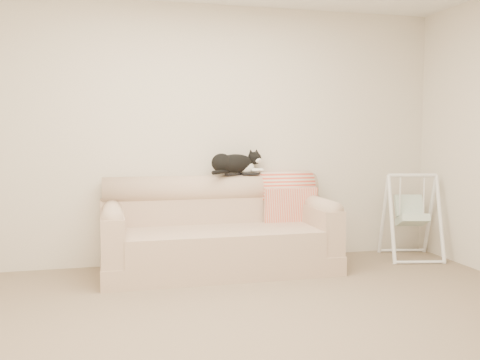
# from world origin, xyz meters

# --- Properties ---
(ground_plane) EXTENTS (5.00, 5.00, 0.00)m
(ground_plane) POSITION_xyz_m (0.00, 0.00, 0.00)
(ground_plane) COLOR #766753
(ground_plane) RESTS_ON ground
(room_shell) EXTENTS (5.04, 4.04, 2.60)m
(room_shell) POSITION_xyz_m (0.00, 0.00, 1.53)
(room_shell) COLOR beige
(room_shell) RESTS_ON ground
(sofa) EXTENTS (2.20, 0.93, 0.90)m
(sofa) POSITION_xyz_m (0.07, 1.62, 0.35)
(sofa) COLOR tan
(sofa) RESTS_ON ground
(remote_a) EXTENTS (0.19, 0.12, 0.03)m
(remote_a) POSITION_xyz_m (0.28, 1.84, 0.91)
(remote_a) COLOR black
(remote_a) RESTS_ON sofa
(remote_b) EXTENTS (0.17, 0.06, 0.02)m
(remote_b) POSITION_xyz_m (0.46, 1.82, 0.91)
(remote_b) COLOR black
(remote_b) RESTS_ON sofa
(tuxedo_cat) EXTENTS (0.60, 0.43, 0.25)m
(tuxedo_cat) POSITION_xyz_m (0.30, 1.85, 1.01)
(tuxedo_cat) COLOR black
(tuxedo_cat) RESTS_ON sofa
(throw_blanket) EXTENTS (0.54, 0.38, 0.58)m
(throw_blanket) POSITION_xyz_m (0.84, 1.84, 0.72)
(throw_blanket) COLOR #E4432B
(throw_blanket) RESTS_ON sofa
(baby_swing) EXTENTS (0.65, 0.68, 0.90)m
(baby_swing) POSITION_xyz_m (2.15, 1.61, 0.45)
(baby_swing) COLOR white
(baby_swing) RESTS_ON ground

